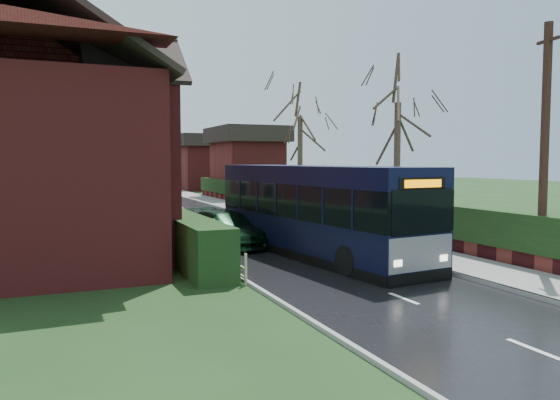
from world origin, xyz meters
name	(u,v)px	position (x,y,z in m)	size (l,w,h in m)	color
ground	(302,259)	(0.00, 0.00, 0.00)	(140.00, 140.00, 0.00)	#25431C
road	(220,227)	(0.00, 10.00, 0.01)	(6.00, 100.00, 0.02)	black
pavement	(294,222)	(4.25, 10.00, 0.07)	(2.50, 100.00, 0.14)	slate
kerb_right	(274,223)	(3.05, 10.00, 0.07)	(0.12, 100.00, 0.14)	gray
kerb_left	(162,229)	(-3.05, 10.00, 0.05)	(0.12, 100.00, 0.10)	gray
front_hedge	(163,226)	(-3.90, 5.00, 0.80)	(1.20, 16.00, 1.60)	black
picket_fence	(182,234)	(-3.15, 5.00, 0.45)	(0.10, 16.00, 0.90)	tan
right_wall_hedge	(320,204)	(5.80, 10.00, 1.02)	(0.60, 50.00, 1.80)	maroon
brick_house	(30,136)	(-8.73, 4.78, 4.38)	(9.30, 14.60, 10.30)	maroon
bus	(316,211)	(0.80, 0.48, 1.63)	(3.67, 11.04, 3.29)	black
car_silver	(170,217)	(-2.80, 9.07, 0.74)	(1.75, 4.36, 1.48)	#AAAAAF
car_green	(225,228)	(-1.60, 4.00, 0.72)	(2.01, 4.95, 1.44)	black
car_distant	(120,185)	(-0.97, 45.07, 0.73)	(1.54, 4.42, 1.45)	black
bus_stop_sign	(431,212)	(3.20, -3.00, 1.84)	(0.08, 0.42, 2.79)	slate
telegraph_pole	(544,148)	(5.80, -5.00, 3.86)	(0.29, 0.98, 7.63)	black
tree_right_near	(398,93)	(6.00, 2.94, 6.42)	(3.98, 3.98, 8.59)	#3D2E24
tree_right_far	(300,110)	(7.17, 15.57, 6.79)	(4.70, 4.70, 9.09)	#3E2F25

